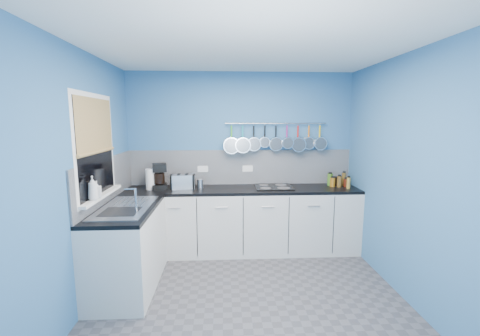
{
  "coord_description": "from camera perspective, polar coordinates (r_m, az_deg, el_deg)",
  "views": [
    {
      "loc": [
        -0.25,
        -3.02,
        1.82
      ],
      "look_at": [
        -0.05,
        0.75,
        1.25
      ],
      "focal_mm": 23.48,
      "sensor_mm": 36.0,
      "label": 1
    }
  ],
  "objects": [
    {
      "name": "socket_right",
      "position": [
        4.56,
        1.4,
        -0.11
      ],
      "size": [
        0.15,
        0.01,
        0.09
      ],
      "primitive_type": "cube",
      "color": "white",
      "rests_on": "backsplash_back"
    },
    {
      "name": "window_sill",
      "position": [
        3.65,
        -23.9,
        -4.59
      ],
      "size": [
        0.1,
        0.98,
        0.03
      ],
      "primitive_type": "cube",
      "color": "white",
      "rests_on": "wall_left"
    },
    {
      "name": "pan_8",
      "position": [
        4.67,
        14.27,
        5.52
      ],
      "size": [
        0.19,
        0.1,
        0.38
      ],
      "primitive_type": null,
      "color": "silver",
      "rests_on": "pot_rail"
    },
    {
      "name": "wall_left",
      "position": [
        3.36,
        -26.88,
        -2.13
      ],
      "size": [
        0.02,
        3.0,
        2.5
      ],
      "primitive_type": "cube",
      "color": "teal",
      "rests_on": "ground"
    },
    {
      "name": "pan_6",
      "position": [
        4.59,
        10.46,
        5.44
      ],
      "size": [
        0.21,
        0.11,
        0.4
      ],
      "primitive_type": null,
      "color": "silver",
      "rests_on": "pot_rail"
    },
    {
      "name": "socket_left",
      "position": [
        4.56,
        -6.78,
        -0.17
      ],
      "size": [
        0.15,
        0.01,
        0.09
      ],
      "primitive_type": "cube",
      "color": "white",
      "rests_on": "backsplash_back"
    },
    {
      "name": "wall_back",
      "position": [
        4.57,
        0.12,
        1.44
      ],
      "size": [
        3.2,
        0.02,
        2.5
      ],
      "primitive_type": "cube",
      "color": "teal",
      "rests_on": "ground"
    },
    {
      "name": "sink_unit",
      "position": [
        3.6,
        -20.03,
        -6.69
      ],
      "size": [
        0.5,
        0.95,
        0.01
      ],
      "primitive_type": "cube",
      "color": "silver",
      "rests_on": "worktop_left"
    },
    {
      "name": "coffee_maker",
      "position": [
        4.4,
        -14.44,
        -1.48
      ],
      "size": [
        0.24,
        0.25,
        0.34
      ],
      "primitive_type": null,
      "rotation": [
        0.0,
        0.0,
        0.22
      ],
      "color": "black",
      "rests_on": "worktop_back"
    },
    {
      "name": "backsplash_back",
      "position": [
        4.56,
        0.14,
        0.16
      ],
      "size": [
        3.2,
        0.02,
        0.5
      ],
      "primitive_type": "cube",
      "color": "gray",
      "rests_on": "wall_back"
    },
    {
      "name": "worktop_back",
      "position": [
        4.33,
        0.35,
        -3.94
      ],
      "size": [
        3.2,
        0.6,
        0.04
      ],
      "primitive_type": "cube",
      "color": "black",
      "rests_on": "cabinet_run_back"
    },
    {
      "name": "pan_2",
      "position": [
        4.49,
        2.51,
        5.6
      ],
      "size": [
        0.2,
        0.09,
        0.39
      ],
      "primitive_type": null,
      "color": "silver",
      "rests_on": "pot_rail"
    },
    {
      "name": "pan_7",
      "position": [
        4.63,
        12.39,
        5.62
      ],
      "size": [
        0.18,
        0.07,
        0.37
      ],
      "primitive_type": null,
      "color": "silver",
      "rests_on": "pot_rail"
    },
    {
      "name": "condiment_4",
      "position": [
        4.6,
        17.6,
        -2.37
      ],
      "size": [
        0.07,
        0.07,
        0.15
      ],
      "primitive_type": "cylinder",
      "color": "brown",
      "rests_on": "worktop_back"
    },
    {
      "name": "worktop_left",
      "position": [
        3.61,
        -20.01,
        -7.06
      ],
      "size": [
        0.6,
        1.2,
        0.04
      ],
      "primitive_type": "cube",
      "color": "black",
      "rests_on": "cabinet_run_left"
    },
    {
      "name": "condiment_5",
      "position": [
        4.61,
        16.47,
        -2.48
      ],
      "size": [
        0.07,
        0.07,
        0.13
      ],
      "primitive_type": "cylinder",
      "color": "#8C5914",
      "rests_on": "worktop_back"
    },
    {
      "name": "condiment_1",
      "position": [
        4.7,
        16.95,
        -2.39
      ],
      "size": [
        0.07,
        0.07,
        0.11
      ],
      "primitive_type": "cylinder",
      "color": "black",
      "rests_on": "worktop_back"
    },
    {
      "name": "window_frame",
      "position": [
        3.58,
        -24.78,
        3.47
      ],
      "size": [
        0.01,
        1.0,
        1.1
      ],
      "primitive_type": "cube",
      "color": "white",
      "rests_on": "wall_left"
    },
    {
      "name": "condiment_3",
      "position": [
        4.65,
        18.63,
        -2.56
      ],
      "size": [
        0.06,
        0.06,
        0.11
      ],
      "primitive_type": "cylinder",
      "color": "#4C190C",
      "rests_on": "worktop_back"
    },
    {
      "name": "backsplash_left",
      "position": [
        3.92,
        -22.98,
        -1.96
      ],
      "size": [
        0.02,
        1.8,
        0.5
      ],
      "primitive_type": "cube",
      "color": "gray",
      "rests_on": "wall_left"
    },
    {
      "name": "condiment_0",
      "position": [
        4.73,
        18.34,
        -1.93
      ],
      "size": [
        0.06,
        0.06,
        0.18
      ],
      "primitive_type": "cylinder",
      "color": "brown",
      "rests_on": "worktop_back"
    },
    {
      "name": "toaster",
      "position": [
        4.36,
        -10.34,
        -2.44
      ],
      "size": [
        0.33,
        0.22,
        0.19
      ],
      "primitive_type": "cube",
      "rotation": [
        0.0,
        0.0,
        0.18
      ],
      "color": "silver",
      "rests_on": "worktop_back"
    },
    {
      "name": "pot_rail",
      "position": [
        4.53,
        6.56,
        8.04
      ],
      "size": [
        1.45,
        0.02,
        0.02
      ],
      "primitive_type": "cylinder",
      "rotation": [
        0.0,
        1.57,
        0.0
      ],
      "color": "silver",
      "rests_on": "wall_back"
    },
    {
      "name": "hob",
      "position": [
        4.4,
        6.1,
        -3.45
      ],
      "size": [
        0.51,
        0.45,
        0.01
      ],
      "primitive_type": "cube",
      "color": "black",
      "rests_on": "worktop_back"
    },
    {
      "name": "bamboo_blind",
      "position": [
        3.57,
        -24.81,
        7.07
      ],
      "size": [
        0.01,
        0.9,
        0.55
      ],
      "primitive_type": "cube",
      "color": "#9A7546",
      "rests_on": "wall_left"
    },
    {
      "name": "ceiling",
      "position": [
        3.1,
        1.78,
        21.41
      ],
      "size": [
        3.2,
        3.0,
        0.02
      ],
      "primitive_type": "cube",
      "color": "white",
      "rests_on": "ground"
    },
    {
      "name": "window_glass",
      "position": [
        3.58,
        -24.7,
        3.47
      ],
      "size": [
        0.01,
        0.9,
        1.0
      ],
      "primitive_type": "cube",
      "color": "black",
      "rests_on": "wall_left"
    },
    {
      "name": "pan_5",
      "position": [
        4.56,
        8.52,
        5.76
      ],
      "size": [
        0.17,
        0.12,
        0.36
      ],
      "primitive_type": null,
      "color": "silver",
      "rests_on": "pot_rail"
    },
    {
      "name": "soap_bottle_b",
      "position": [
        3.48,
        -24.59,
        -3.55
      ],
      "size": [
        0.09,
        0.1,
        0.17
      ],
      "primitive_type": "imported",
      "rotation": [
        0.0,
        0.0,
        0.24
      ],
      "color": "white",
      "rests_on": "window_sill"
    },
    {
      "name": "floor",
      "position": [
        3.54,
        1.57,
        -22.55
      ],
      "size": [
        3.2,
        3.0,
        0.02
      ],
      "primitive_type": "cube",
      "color": "#47474C",
      "rests_on": "ground"
    },
    {
      "name": "pan_3",
      "position": [
        4.5,
        4.54,
        5.89
      ],
      "size": [
        0.15,
        0.05,
        0.34
      ],
      "primitive_type": null,
      "color": "silver",
      "rests_on": "pot_rail"
    },
    {
      "name": "cabinet_run_back",
      "position": [
        4.45,
        0.34,
        -9.61
      ],
      "size": [
        3.2,
        0.6,
        0.86
      ],
      "primitive_type": "cube",
      "color": "silver",
      "rests_on": "ground"
    },
    {
      "name": "pan_1",
      "position": [
        4.47,
        0.48,
        5.45
      ],
      "size": [
        0.22,
        0.12,
        0.41
      ],
      "primitive_type": null,
      "color": "silver",
      "rests_on": "pot_rail"
    },
    {
      "name": "cabinet_run_left",
      "position": [
        3.75,
        -19.64,
        -13.7
      ],
      "size": [
        0.6,
        1.2,
        0.86
      ],
      "primitive_type": "cube",
      "color": "silver",
      "rests_on": "ground"
    },
    {
      "name": "wall_right",
      "position": [
        3.59,
        28.22,
        -1.59
      ],
      "size": [
        0.02,
        3.0,
        2.5
      ],
      "primitive_type": "cube",
      "color": "teal",
      "rests_on": "ground"
    },
    {
      "name": "soap_bottle_a",
      "position": [
        3.39,
        -25.21,
        -3.32
      ],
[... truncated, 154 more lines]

